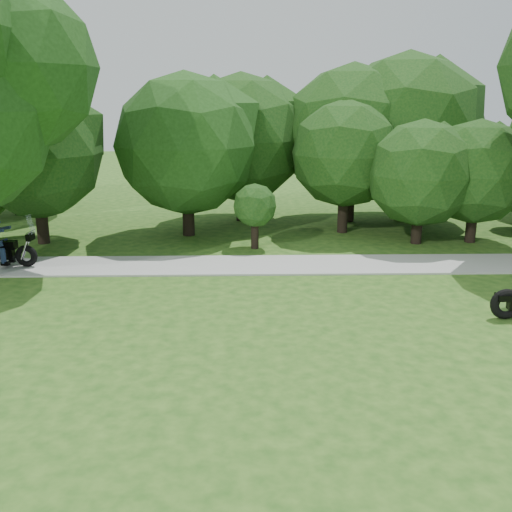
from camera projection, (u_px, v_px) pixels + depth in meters
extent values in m
plane|color=#224C15|center=(349.00, 382.00, 11.08)|extent=(100.00, 100.00, 0.00)
cube|color=#A1A19C|center=(306.00, 265.00, 18.78)|extent=(60.00, 2.20, 0.06)
cylinder|color=black|center=(42.00, 220.00, 21.45)|extent=(0.44, 0.44, 1.80)
sphere|color=#133A11|center=(35.00, 153.00, 20.78)|extent=(4.88, 4.88, 4.88)
cylinder|color=black|center=(349.00, 201.00, 25.34)|extent=(0.50, 0.50, 1.80)
sphere|color=#133A11|center=(352.00, 135.00, 24.57)|extent=(6.08, 6.08, 6.08)
cylinder|color=black|center=(188.00, 213.00, 22.72)|extent=(0.48, 0.48, 1.80)
sphere|color=#1C4213|center=(186.00, 145.00, 22.00)|extent=(5.53, 5.53, 5.53)
cylinder|color=black|center=(19.00, 196.00, 26.75)|extent=(0.50, 0.50, 1.80)
sphere|color=#133A11|center=(12.00, 134.00, 25.99)|extent=(5.93, 5.93, 5.93)
cylinder|color=black|center=(343.00, 211.00, 23.22)|extent=(0.42, 0.42, 1.80)
sphere|color=#133A11|center=(345.00, 153.00, 22.60)|extent=(4.33, 4.33, 4.33)
cylinder|color=black|center=(401.00, 201.00, 25.51)|extent=(0.53, 0.53, 1.80)
sphere|color=#133A11|center=(406.00, 130.00, 24.69)|extent=(6.68, 6.68, 6.68)
cylinder|color=black|center=(417.00, 226.00, 21.50)|extent=(0.40, 0.40, 1.35)
sphere|color=#133A11|center=(421.00, 174.00, 20.97)|extent=(3.97, 3.97, 3.97)
cylinder|color=black|center=(471.00, 224.00, 21.68)|extent=(0.40, 0.40, 1.40)
sphere|color=#133A11|center=(477.00, 172.00, 21.16)|extent=(3.91, 3.91, 3.91)
cylinder|color=black|center=(242.00, 201.00, 25.48)|extent=(0.48, 0.48, 1.80)
sphere|color=#133A11|center=(241.00, 139.00, 24.75)|extent=(5.61, 5.61, 5.61)
cylinder|color=black|center=(255.00, 234.00, 20.81)|extent=(0.28, 0.28, 1.08)
sphere|color=#133A11|center=(255.00, 205.00, 20.52)|extent=(1.60, 1.60, 1.60)
sphere|color=#1C4213|center=(8.00, 66.00, 16.26)|extent=(5.12, 5.12, 5.12)
torus|color=black|center=(506.00, 304.00, 14.16)|extent=(0.79, 0.23, 0.79)
torus|color=black|center=(26.00, 256.00, 18.37)|extent=(0.73, 0.26, 0.72)
cube|color=silver|center=(1.00, 254.00, 18.40)|extent=(0.52, 0.39, 0.41)
cube|color=black|center=(8.00, 245.00, 18.30)|extent=(0.56, 0.35, 0.27)
cylinder|color=silver|center=(27.00, 245.00, 18.27)|extent=(0.41, 0.08, 0.92)
cylinder|color=silver|center=(30.00, 232.00, 18.14)|extent=(0.09, 0.66, 0.04)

